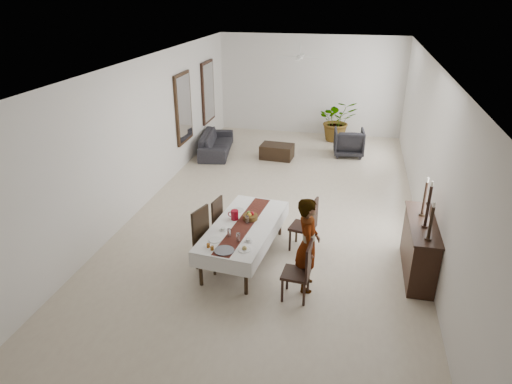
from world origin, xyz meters
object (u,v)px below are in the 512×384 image
object	(u,v)px
woman	(308,244)
sofa	(216,143)
red_pitcher	(235,215)
sideboard_body	(419,249)
dining_table_top	(244,226)

from	to	relation	value
woman	sofa	world-z (taller)	woman
red_pitcher	sofa	size ratio (longest dim) A/B	0.09
sideboard_body	sofa	size ratio (longest dim) A/B	0.77
red_pitcher	woman	world-z (taller)	woman
red_pitcher	woman	xyz separation A→B (m)	(1.42, -0.80, 0.03)
dining_table_top	sofa	distance (m)	5.91
red_pitcher	woman	distance (m)	1.63
red_pitcher	sofa	bearing A→B (deg)	110.53
dining_table_top	sofa	size ratio (longest dim) A/B	1.05
red_pitcher	sofa	xyz separation A→B (m)	(-1.99, 5.32, -0.47)
dining_table_top	red_pitcher	world-z (taller)	red_pitcher
sideboard_body	red_pitcher	bearing A→B (deg)	-179.67
sofa	woman	bearing A→B (deg)	-159.88
red_pitcher	sideboard_body	bearing A→B (deg)	0.33
red_pitcher	sofa	world-z (taller)	red_pitcher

